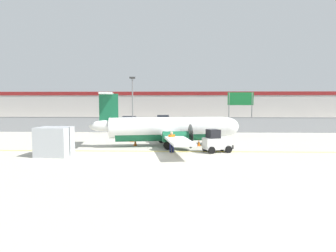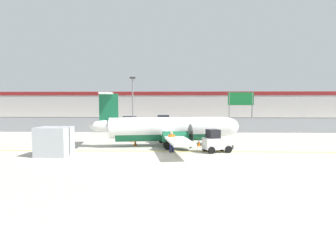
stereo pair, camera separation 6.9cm
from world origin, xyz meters
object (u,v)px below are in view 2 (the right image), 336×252
(traffic_cone_near_left, at_px, (135,142))
(highway_sign, at_px, (241,102))
(commuter_airplane, at_px, (170,129))
(parked_car_2, at_px, (164,119))
(apron_light_pole, at_px, (133,101))
(cargo_container, at_px, (54,142))
(parked_car_5, at_px, (257,122))
(parked_car_4, at_px, (235,123))
(baggage_tug, at_px, (216,142))
(ground_crew_worker, at_px, (172,141))
(parked_car_3, at_px, (188,122))
(parked_car_0, at_px, (89,123))
(traffic_cone_near_right, at_px, (199,143))
(parked_car_1, at_px, (130,121))
(traffic_cone_far_left, at_px, (132,139))

(traffic_cone_near_left, bearing_deg, highway_sign, 48.66)
(commuter_airplane, distance_m, parked_car_2, 29.62)
(apron_light_pole, distance_m, highway_sign, 15.30)
(cargo_container, relative_size, parked_car_5, 0.58)
(parked_car_4, bearing_deg, baggage_tug, 82.47)
(ground_crew_worker, relative_size, apron_light_pole, 0.23)
(ground_crew_worker, relative_size, parked_car_3, 0.40)
(parked_car_0, height_order, parked_car_3, same)
(traffic_cone_near_left, height_order, traffic_cone_near_right, same)
(commuter_airplane, bearing_deg, parked_car_1, 97.44)
(apron_light_pole, bearing_deg, parked_car_3, 57.46)
(traffic_cone_near_left, xyz_separation_m, parked_car_2, (1.26, 29.43, 0.58))
(traffic_cone_far_left, relative_size, parked_car_5, 0.15)
(commuter_airplane, relative_size, apron_light_pole, 2.21)
(parked_car_0, bearing_deg, parked_car_1, 45.95)
(commuter_airplane, distance_m, parked_car_3, 21.43)
(commuter_airplane, relative_size, traffic_cone_near_right, 25.05)
(parked_car_4, bearing_deg, traffic_cone_near_left, 61.85)
(baggage_tug, xyz_separation_m, highway_sign, (5.63, 18.06, 3.28))
(cargo_container, distance_m, parked_car_3, 29.03)
(cargo_container, bearing_deg, parked_car_1, 91.55)
(cargo_container, height_order, traffic_cone_far_left, cargo_container)
(ground_crew_worker, distance_m, parked_car_0, 26.15)
(baggage_tug, relative_size, traffic_cone_far_left, 4.00)
(traffic_cone_near_right, height_order, parked_car_2, parked_car_2)
(traffic_cone_near_left, distance_m, parked_car_5, 26.27)
(ground_crew_worker, distance_m, parked_car_3, 24.99)
(highway_sign, bearing_deg, cargo_container, -131.94)
(parked_car_1, bearing_deg, parked_car_4, -20.73)
(apron_light_pole, bearing_deg, commuter_airplane, -62.88)
(cargo_container, bearing_deg, baggage_tug, 12.98)
(parked_car_3, bearing_deg, commuter_airplane, -93.72)
(parked_car_4, distance_m, highway_sign, 4.85)
(parked_car_5, bearing_deg, highway_sign, -129.27)
(parked_car_3, height_order, parked_car_5, same)
(commuter_airplane, xyz_separation_m, parked_car_3, (2.36, 21.29, -0.71))
(parked_car_4, xyz_separation_m, highway_sign, (0.02, -3.61, 3.24))
(traffic_cone_near_right, distance_m, parked_car_1, 26.81)
(parked_car_2, distance_m, highway_sign, 19.11)
(commuter_airplane, height_order, ground_crew_worker, commuter_airplane)
(traffic_cone_near_left, xyz_separation_m, parked_car_3, (5.67, 21.19, 0.58))
(parked_car_1, relative_size, parked_car_3, 0.98)
(parked_car_5, xyz_separation_m, highway_sign, (-3.80, -5.79, 3.24))
(parked_car_0, bearing_deg, highway_sign, -11.31)
(traffic_cone_near_left, relative_size, apron_light_pole, 0.09)
(parked_car_0, bearing_deg, parked_car_3, 8.01)
(parked_car_5, bearing_deg, parked_car_4, -156.20)
(ground_crew_worker, distance_m, parked_car_2, 33.22)
(ground_crew_worker, xyz_separation_m, parked_car_5, (13.08, 24.06, -0.06))
(cargo_container, xyz_separation_m, traffic_cone_near_right, (11.34, 5.66, -0.79))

